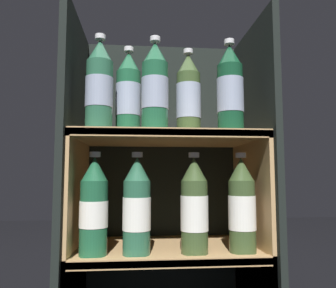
{
  "coord_description": "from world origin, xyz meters",
  "views": [
    {
      "loc": [
        -0.09,
        -0.86,
        0.5
      ],
      "look_at": [
        0.0,
        0.12,
        0.59
      ],
      "focal_mm": 35.0,
      "sensor_mm": 36.0,
      "label": 1
    }
  ],
  "objects_px": {
    "bottle_upper_front_2": "(230,91)",
    "bottle_lower_front_3": "(242,207)",
    "bottle_upper_front_1": "(155,89)",
    "bottle_lower_front_2": "(194,207)",
    "bottle_upper_front_0": "(99,87)",
    "bottle_upper_back_0": "(128,95)",
    "bottle_lower_front_1": "(137,208)",
    "bottle_lower_front_0": "(94,208)",
    "bottle_upper_back_1": "(188,97)"
  },
  "relations": [
    {
      "from": "bottle_lower_front_2",
      "to": "bottle_lower_front_3",
      "type": "xyz_separation_m",
      "value": [
        0.14,
        -0.0,
        0.0
      ]
    },
    {
      "from": "bottle_lower_front_1",
      "to": "bottle_lower_front_3",
      "type": "xyz_separation_m",
      "value": [
        0.3,
        0.0,
        -0.0
      ]
    },
    {
      "from": "bottle_upper_front_1",
      "to": "bottle_lower_front_1",
      "type": "xyz_separation_m",
      "value": [
        -0.05,
        0.0,
        -0.34
      ]
    },
    {
      "from": "bottle_upper_back_1",
      "to": "bottle_lower_front_2",
      "type": "xyz_separation_m",
      "value": [
        0.0,
        -0.09,
        -0.34
      ]
    },
    {
      "from": "bottle_upper_front_0",
      "to": "bottle_upper_front_2",
      "type": "distance_m",
      "value": 0.38
    },
    {
      "from": "bottle_upper_front_1",
      "to": "bottle_upper_back_0",
      "type": "relative_size",
      "value": 1.0
    },
    {
      "from": "bottle_upper_front_2",
      "to": "bottle_lower_front_2",
      "type": "relative_size",
      "value": 1.0
    },
    {
      "from": "bottle_upper_front_2",
      "to": "bottle_lower_front_3",
      "type": "height_order",
      "value": "bottle_upper_front_2"
    },
    {
      "from": "bottle_upper_front_0",
      "to": "bottle_lower_front_0",
      "type": "height_order",
      "value": "bottle_upper_front_0"
    },
    {
      "from": "bottle_upper_back_0",
      "to": "bottle_lower_front_1",
      "type": "relative_size",
      "value": 1.0
    },
    {
      "from": "bottle_upper_back_1",
      "to": "bottle_lower_front_0",
      "type": "distance_m",
      "value": 0.45
    },
    {
      "from": "bottle_upper_front_1",
      "to": "bottle_lower_front_2",
      "type": "bearing_deg",
      "value": 0.0
    },
    {
      "from": "bottle_lower_front_2",
      "to": "bottle_upper_front_2",
      "type": "bearing_deg",
      "value": -0.0
    },
    {
      "from": "bottle_upper_back_1",
      "to": "bottle_lower_front_0",
      "type": "xyz_separation_m",
      "value": [
        -0.28,
        -0.09,
        -0.34
      ]
    },
    {
      "from": "bottle_lower_front_3",
      "to": "bottle_upper_back_0",
      "type": "bearing_deg",
      "value": 165.37
    },
    {
      "from": "bottle_upper_back_1",
      "to": "bottle_lower_front_3",
      "type": "height_order",
      "value": "bottle_upper_back_1"
    },
    {
      "from": "bottle_upper_front_2",
      "to": "bottle_upper_back_1",
      "type": "relative_size",
      "value": 1.0
    },
    {
      "from": "bottle_upper_back_1",
      "to": "bottle_upper_front_2",
      "type": "bearing_deg",
      "value": -37.74
    },
    {
      "from": "bottle_upper_front_0",
      "to": "bottle_upper_back_1",
      "type": "bearing_deg",
      "value": 17.67
    },
    {
      "from": "bottle_lower_front_2",
      "to": "bottle_upper_back_1",
      "type": "bearing_deg",
      "value": 90.9
    },
    {
      "from": "bottle_lower_front_3",
      "to": "bottle_upper_front_2",
      "type": "bearing_deg",
      "value": -180.0
    },
    {
      "from": "bottle_upper_front_0",
      "to": "bottle_lower_front_2",
      "type": "bearing_deg",
      "value": 0.0
    },
    {
      "from": "bottle_lower_front_0",
      "to": "bottle_lower_front_2",
      "type": "distance_m",
      "value": 0.28
    },
    {
      "from": "bottle_lower_front_1",
      "to": "bottle_lower_front_2",
      "type": "relative_size",
      "value": 1.0
    },
    {
      "from": "bottle_lower_front_0",
      "to": "bottle_lower_front_3",
      "type": "xyz_separation_m",
      "value": [
        0.42,
        0.0,
        -0.0
      ]
    },
    {
      "from": "bottle_upper_front_2",
      "to": "bottle_lower_front_1",
      "type": "xyz_separation_m",
      "value": [
        -0.27,
        0.0,
        -0.34
      ]
    },
    {
      "from": "bottle_upper_front_0",
      "to": "bottle_upper_front_1",
      "type": "height_order",
      "value": "same"
    },
    {
      "from": "bottle_upper_back_1",
      "to": "bottle_lower_front_1",
      "type": "height_order",
      "value": "bottle_upper_back_1"
    },
    {
      "from": "bottle_upper_front_1",
      "to": "bottle_lower_front_0",
      "type": "xyz_separation_m",
      "value": [
        -0.17,
        0.0,
        -0.34
      ]
    },
    {
      "from": "bottle_upper_back_0",
      "to": "bottle_lower_front_1",
      "type": "bearing_deg",
      "value": -70.69
    },
    {
      "from": "bottle_upper_back_0",
      "to": "bottle_lower_front_3",
      "type": "distance_m",
      "value": 0.48
    },
    {
      "from": "bottle_upper_front_0",
      "to": "bottle_upper_back_0",
      "type": "height_order",
      "value": "same"
    },
    {
      "from": "bottle_upper_back_1",
      "to": "bottle_upper_front_1",
      "type": "bearing_deg",
      "value": -142.26
    },
    {
      "from": "bottle_lower_front_3",
      "to": "bottle_lower_front_1",
      "type": "bearing_deg",
      "value": 180.0
    },
    {
      "from": "bottle_upper_front_0",
      "to": "bottle_lower_front_1",
      "type": "relative_size",
      "value": 1.0
    },
    {
      "from": "bottle_upper_front_0",
      "to": "bottle_lower_front_1",
      "type": "xyz_separation_m",
      "value": [
        0.11,
        -0.0,
        -0.34
      ]
    },
    {
      "from": "bottle_upper_back_1",
      "to": "bottle_lower_front_2",
      "type": "relative_size",
      "value": 1.0
    },
    {
      "from": "bottle_upper_back_1",
      "to": "bottle_lower_front_3",
      "type": "relative_size",
      "value": 1.0
    },
    {
      "from": "bottle_upper_front_0",
      "to": "bottle_upper_back_1",
      "type": "relative_size",
      "value": 1.0
    },
    {
      "from": "bottle_upper_back_0",
      "to": "bottle_upper_back_1",
      "type": "height_order",
      "value": "same"
    },
    {
      "from": "bottle_upper_front_1",
      "to": "bottle_lower_front_1",
      "type": "distance_m",
      "value": 0.34
    },
    {
      "from": "bottle_upper_front_0",
      "to": "bottle_lower_front_0",
      "type": "distance_m",
      "value": 0.34
    },
    {
      "from": "bottle_upper_front_2",
      "to": "bottle_upper_back_0",
      "type": "xyz_separation_m",
      "value": [
        -0.3,
        0.09,
        0.0
      ]
    },
    {
      "from": "bottle_upper_front_0",
      "to": "bottle_lower_front_0",
      "type": "relative_size",
      "value": 1.0
    },
    {
      "from": "bottle_lower_front_2",
      "to": "bottle_lower_front_3",
      "type": "distance_m",
      "value": 0.14
    },
    {
      "from": "bottle_upper_front_0",
      "to": "bottle_upper_back_0",
      "type": "distance_m",
      "value": 0.12
    },
    {
      "from": "bottle_upper_front_1",
      "to": "bottle_lower_front_3",
      "type": "distance_m",
      "value": 0.42
    },
    {
      "from": "bottle_upper_front_0",
      "to": "bottle_upper_back_0",
      "type": "relative_size",
      "value": 1.0
    },
    {
      "from": "bottle_upper_front_1",
      "to": "bottle_upper_back_0",
      "type": "xyz_separation_m",
      "value": [
        -0.08,
        0.09,
        -0.0
      ]
    },
    {
      "from": "bottle_upper_front_1",
      "to": "bottle_lower_front_2",
      "type": "distance_m",
      "value": 0.36
    }
  ]
}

